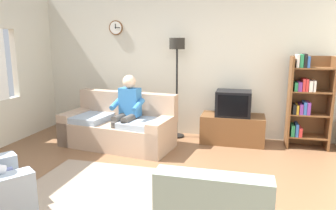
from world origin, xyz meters
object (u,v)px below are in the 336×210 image
object	(u,v)px
tv_stand	(232,129)
bookshelf	(306,100)
couch	(119,128)
tv	(233,103)
floor_lamp	(177,60)
person_on_couch	(127,108)

from	to	relation	value
tv_stand	bookshelf	world-z (taller)	bookshelf
couch	bookshelf	distance (m)	3.22
tv_stand	tv	distance (m)	0.47
couch	tv_stand	xyz separation A→B (m)	(1.91, 0.64, -0.06)
bookshelf	couch	bearing A→B (deg)	-167.15
tv	tv_stand	bearing A→B (deg)	90.00
bookshelf	floor_lamp	size ratio (longest dim) A/B	0.86
couch	floor_lamp	world-z (taller)	floor_lamp
tv	bookshelf	distance (m)	1.20
couch	tv	size ratio (longest dim) A/B	3.34
tv	floor_lamp	world-z (taller)	floor_lamp
couch	tv	world-z (taller)	tv
tv_stand	person_on_couch	xyz separation A→B (m)	(-1.70, -0.75, 0.45)
couch	bookshelf	xyz separation A→B (m)	(3.10, 0.71, 0.51)
tv	floor_lamp	distance (m)	1.28
couch	person_on_couch	size ratio (longest dim) A/B	1.61
floor_lamp	person_on_couch	xyz separation A→B (m)	(-0.66, -0.85, -0.75)
tv_stand	tv	xyz separation A→B (m)	(0.00, -0.02, 0.47)
floor_lamp	person_on_couch	world-z (taller)	floor_lamp
person_on_couch	tv_stand	bearing A→B (deg)	23.72
bookshelf	person_on_couch	xyz separation A→B (m)	(-2.90, -0.82, -0.13)
couch	floor_lamp	bearing A→B (deg)	40.46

